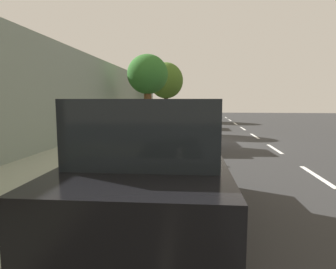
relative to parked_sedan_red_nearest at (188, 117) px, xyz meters
The scene contains 14 objects.
ground 6.64m from the parked_sedan_red_nearest, 96.93° to the left, with size 64.40×64.40×0.00m, color #2D2D2D.
sidewalk 7.20m from the parked_sedan_red_nearest, 66.10° to the left, with size 3.61×40.25×0.16m, color #98A18F.
curb_edge 6.67m from the parked_sedan_red_nearest, 81.18° to the left, with size 0.16×40.25×0.16m, color gray.
lane_stripe_centre 7.54m from the parked_sedan_red_nearest, 121.10° to the left, with size 0.14×40.00×0.01m.
lane_stripe_bike_edge 6.61m from the parked_sedan_red_nearest, 93.96° to the left, with size 0.12×40.25×0.01m, color white.
building_facade 8.33m from the parked_sedan_red_nearest, 52.87° to the left, with size 0.50×40.25×4.26m, color gray.
parked_sedan_red_nearest is the anchor object (origin of this frame).
parked_pickup_dark_blue_second 7.45m from the parked_sedan_red_nearest, 89.36° to the left, with size 2.28×5.41×1.95m.
parked_suv_black_mid 16.02m from the parked_sedan_red_nearest, 90.45° to the left, with size 2.05×4.74×1.99m.
bicycle_at_curb 11.29m from the parked_sedan_red_nearest, 87.20° to the left, with size 1.56×0.88×0.77m.
cyclist_with_backpack 10.85m from the parked_sedan_red_nearest, 85.90° to the left, with size 0.51×0.58×1.73m.
street_tree_near_cyclist 7.88m from the parked_sedan_red_nearest, 71.09° to the right, with size 3.24×3.24×5.37m.
street_tree_mid_block 4.67m from the parked_sedan_red_nearest, 51.71° to the left, with size 2.48×2.48×4.59m.
fire_hydrant 4.80m from the parked_sedan_red_nearest, 72.43° to the right, with size 0.22×0.22×0.84m.
Camera 1 is at (0.03, 13.78, 1.98)m, focal length 30.31 mm.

